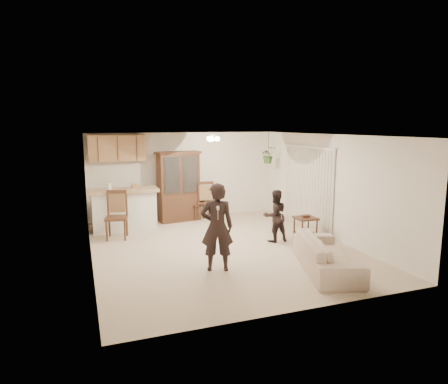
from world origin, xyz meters
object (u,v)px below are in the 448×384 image
object	(u,v)px
chair_hutch_left	(195,210)
chair_hutch_right	(204,208)
child	(275,213)
side_table	(305,228)
china_hutch	(179,187)
sofa	(327,252)
chair_bar	(117,225)
adult	(217,224)

from	to	relation	value
chair_hutch_left	chair_hutch_right	distance (m)	0.28
child	side_table	distance (m)	0.88
china_hutch	side_table	distance (m)	3.82
sofa	chair_hutch_right	distance (m)	4.95
child	chair_bar	xyz separation A→B (m)	(-3.47, 1.52, -0.35)
adult	side_table	world-z (taller)	adult
chair_bar	chair_hutch_right	world-z (taller)	chair_bar
china_hutch	chair_hutch_left	size ratio (longest dim) A/B	2.04
sofa	chair_bar	size ratio (longest dim) A/B	1.63
china_hutch	chair_bar	world-z (taller)	china_hutch
child	china_hutch	distance (m)	3.26
chair_bar	chair_hutch_left	size ratio (longest dim) A/B	1.19
sofa	adult	xyz separation A→B (m)	(-1.93, 0.72, 0.53)
china_hutch	chair_bar	size ratio (longest dim) A/B	1.72
adult	china_hutch	xyz separation A→B (m)	(0.27, 4.12, 0.08)
chair_hutch_left	child	bearing A→B (deg)	-10.04
china_hutch	chair_hutch_left	distance (m)	0.85
sofa	side_table	distance (m)	2.10
sofa	side_table	xyz separation A→B (m)	(0.74, 1.96, -0.09)
sofa	chair_hutch_left	distance (m)	5.01
chair_hutch_left	sofa	bearing A→B (deg)	-18.30
adult	china_hutch	distance (m)	4.13
side_table	child	bearing A→B (deg)	174.67
chair_bar	chair_hutch_left	distance (m)	2.67
side_table	adult	bearing A→B (deg)	-155.11
sofa	side_table	bearing A→B (deg)	-2.53
adult	child	world-z (taller)	adult
china_hutch	chair_hutch_right	bearing A→B (deg)	-7.03
chair_hutch_left	chair_bar	bearing A→B (deg)	-92.54
chair_hutch_left	china_hutch	bearing A→B (deg)	-118.78
adult	child	xyz separation A→B (m)	(1.89, 1.31, -0.22)
sofa	chair_hutch_left	xyz separation A→B (m)	(-1.18, 4.87, -0.09)
china_hutch	chair_hutch_left	xyz separation A→B (m)	(0.48, 0.03, -0.70)
sofa	chair_bar	distance (m)	5.00
child	sofa	bearing A→B (deg)	88.41
side_table	chair_hutch_right	distance (m)	3.34
china_hutch	chair_hutch_left	world-z (taller)	china_hutch
sofa	child	bearing A→B (deg)	19.31
adult	sofa	bearing A→B (deg)	175.92
chair_hutch_left	chair_hutch_right	size ratio (longest dim) A/B	0.86
adult	chair_hutch_left	size ratio (longest dim) A/B	1.86
sofa	chair_hutch_right	size ratio (longest dim) A/B	1.67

